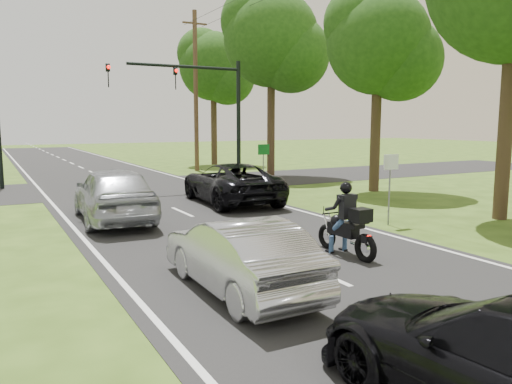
% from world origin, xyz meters
% --- Properties ---
extents(ground, '(140.00, 140.00, 0.00)m').
position_xyz_m(ground, '(0.00, 0.00, 0.00)').
color(ground, '#314B15').
rests_on(ground, ground).
extents(road, '(8.00, 100.00, 0.01)m').
position_xyz_m(road, '(0.00, 10.00, 0.01)').
color(road, black).
rests_on(road, ground).
extents(cross_road, '(60.00, 7.00, 0.01)m').
position_xyz_m(cross_road, '(0.00, 16.00, 0.01)').
color(cross_road, black).
rests_on(cross_road, ground).
extents(motorcycle_rider, '(0.57, 2.01, 1.73)m').
position_xyz_m(motorcycle_rider, '(1.36, 0.82, 0.68)').
color(motorcycle_rider, black).
rests_on(motorcycle_rider, ground).
extents(dark_suv, '(2.95, 5.67, 1.52)m').
position_xyz_m(dark_suv, '(2.38, 9.08, 0.77)').
color(dark_suv, black).
rests_on(dark_suv, road).
extents(silver_sedan, '(1.45, 4.10, 1.35)m').
position_xyz_m(silver_sedan, '(-1.94, -0.22, 0.69)').
color(silver_sedan, '#B0B0B5').
rests_on(silver_sedan, road).
extents(silver_suv, '(2.37, 5.20, 1.73)m').
position_xyz_m(silver_suv, '(-2.41, 7.50, 0.88)').
color(silver_suv, '#A0A3A8').
rests_on(silver_suv, road).
extents(traffic_signal, '(6.38, 0.44, 6.00)m').
position_xyz_m(traffic_signal, '(3.34, 14.00, 4.14)').
color(traffic_signal, black).
rests_on(traffic_signal, ground).
extents(utility_pole_far, '(1.60, 0.28, 10.00)m').
position_xyz_m(utility_pole_far, '(6.20, 22.00, 5.08)').
color(utility_pole_far, brown).
rests_on(utility_pole_far, ground).
extents(sign_white, '(0.55, 0.07, 2.12)m').
position_xyz_m(sign_white, '(4.70, 2.98, 1.60)').
color(sign_white, slate).
rests_on(sign_white, ground).
extents(sign_green, '(0.55, 0.07, 2.12)m').
position_xyz_m(sign_green, '(4.90, 10.98, 1.60)').
color(sign_green, slate).
rests_on(sign_green, ground).
extents(tree_row_c, '(4.80, 4.65, 8.76)m').
position_xyz_m(tree_row_c, '(9.75, 8.80, 6.23)').
color(tree_row_c, '#332316').
rests_on(tree_row_c, ground).
extents(tree_row_d, '(5.76, 5.58, 10.45)m').
position_xyz_m(tree_row_d, '(9.10, 16.76, 7.43)').
color(tree_row_d, '#332316').
rests_on(tree_row_d, ground).
extents(tree_row_e, '(5.28, 5.12, 9.61)m').
position_xyz_m(tree_row_e, '(9.48, 25.78, 6.83)').
color(tree_row_e, '#332316').
rests_on(tree_row_e, ground).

